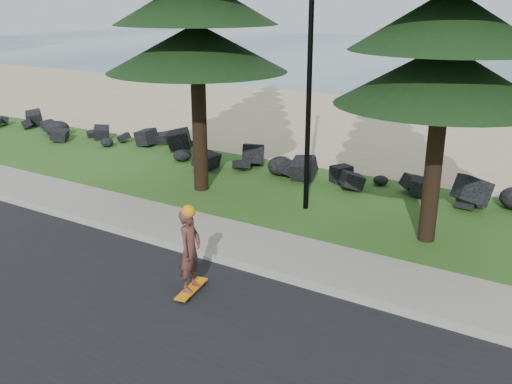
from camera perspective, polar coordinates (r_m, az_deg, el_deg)
ground at (r=13.45m, az=-1.35°, el=-5.63°), size 160.00×160.00×0.00m
road at (r=10.45m, az=-15.51°, el=-14.03°), size 160.00×7.00×0.02m
kerb at (r=12.76m, az=-3.60°, el=-6.83°), size 160.00×0.20×0.10m
sidewalk at (r=13.59m, az=-0.89°, el=-5.18°), size 160.00×2.00×0.08m
beach_sand at (r=26.21m, az=16.50°, el=5.76°), size 160.00×15.00×0.01m
seawall_boulders at (r=18.07m, az=8.49°, el=0.65°), size 60.00×2.40×1.10m
lamp_post at (r=15.09m, az=5.42°, el=13.28°), size 0.25×0.14×8.14m
skateboarder at (r=11.17m, az=-6.62°, el=-5.83°), size 0.50×1.02×1.85m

